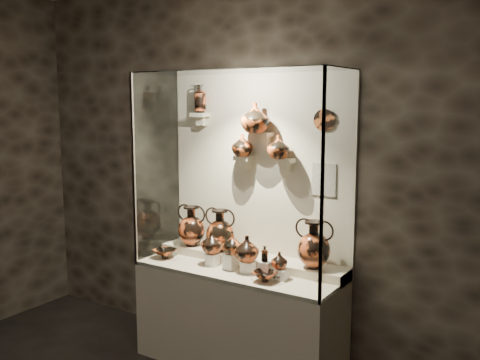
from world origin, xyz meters
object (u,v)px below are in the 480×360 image
object	(u,v)px
jug_c	(247,249)
jug_e	(279,260)
amphora_left	(192,226)
kylix_left	(165,253)
ovoid_vase_a	(242,145)
kylix_right	(265,275)
lekythos_small	(265,253)
ovoid_vase_c	(278,147)
jug_a	(212,242)
amphora_mid	(220,230)
ovoid_vase_b	(255,118)
lekythos_tall	(200,97)
jug_b	(233,244)
amphora_right	(314,244)

from	to	relation	value
jug_c	jug_e	world-z (taller)	jug_c
amphora_left	kylix_left	xyz separation A→B (m)	(-0.10, -0.25, -0.20)
ovoid_vase_a	kylix_right	bearing A→B (deg)	-19.54
jug_c	lekythos_small	xyz separation A→B (m)	(0.18, -0.03, -0.00)
kylix_left	ovoid_vase_a	bearing A→B (deg)	42.63
amphora_left	ovoid_vase_c	xyz separation A→B (m)	(0.83, 0.05, 0.73)
jug_a	jug_e	xyz separation A→B (m)	(0.63, -0.00, -0.05)
jug_a	jug_c	world-z (taller)	jug_c
jug_e	lekythos_small	size ratio (longest dim) A/B	0.92
kylix_right	ovoid_vase_a	world-z (taller)	ovoid_vase_a
lekythos_small	amphora_left	bearing A→B (deg)	161.38
amphora_mid	jug_a	size ratio (longest dim) A/B	1.95
kylix_right	ovoid_vase_a	xyz separation A→B (m)	(-0.43, 0.35, 0.93)
ovoid_vase_a	ovoid_vase_b	bearing A→B (deg)	8.94
amphora_left	lekythos_tall	bearing A→B (deg)	81.07
amphora_mid	ovoid_vase_c	bearing A→B (deg)	-18.74
jug_a	lekythos_tall	size ratio (longest dim) A/B	0.68
jug_b	kylix_right	distance (m)	0.41
jug_b	lekythos_tall	distance (m)	1.30
amphora_left	kylix_left	world-z (taller)	amphora_left
amphora_left	ovoid_vase_a	size ratio (longest dim) A/B	1.94
jug_a	amphora_mid	bearing A→B (deg)	108.99
jug_b	ovoid_vase_b	bearing A→B (deg)	84.76
ovoid_vase_b	lekythos_tall	bearing A→B (deg)	163.19
kylix_right	lekythos_tall	bearing A→B (deg)	135.28
kylix_right	lekythos_small	bearing A→B (deg)	100.92
amphora_mid	kylix_left	distance (m)	0.52
kylix_right	lekythos_tall	distance (m)	1.64
jug_a	jug_c	size ratio (longest dim) A/B	0.91
jug_c	lekythos_tall	distance (m)	1.37
amphora_left	ovoid_vase_c	bearing A→B (deg)	22.01
lekythos_small	kylix_left	xyz separation A→B (m)	(-0.97, -0.03, -0.14)
kylix_left	ovoid_vase_c	world-z (taller)	ovoid_vase_c
amphora_right	lekythos_small	bearing A→B (deg)	-155.15
lekythos_small	kylix_left	world-z (taller)	lekythos_small
jug_e	kylix_left	size ratio (longest dim) A/B	0.54
amphora_right	ovoid_vase_a	bearing A→B (deg)	166.14
amphora_mid	ovoid_vase_b	bearing A→B (deg)	-19.48
lekythos_small	kylix_right	size ratio (longest dim) A/B	0.60
amphora_left	lekythos_tall	size ratio (longest dim) A/B	1.32
amphora_left	lekythos_small	size ratio (longest dim) A/B	2.52
ovoid_vase_b	ovoid_vase_c	world-z (taller)	ovoid_vase_b
amphora_left	amphora_mid	xyz separation A→B (m)	(0.31, -0.00, 0.00)
lekythos_tall	ovoid_vase_a	distance (m)	0.60
amphora_mid	amphora_right	xyz separation A→B (m)	(0.87, -0.00, 0.01)
ovoid_vase_b	jug_c	bearing A→B (deg)	-85.03
amphora_right	jug_a	world-z (taller)	amphora_right
amphora_right	kylix_left	size ratio (longest dim) A/B	1.54
lekythos_small	amphora_mid	bearing A→B (deg)	154.56
kylix_left	ovoid_vase_b	size ratio (longest dim) A/B	1.01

